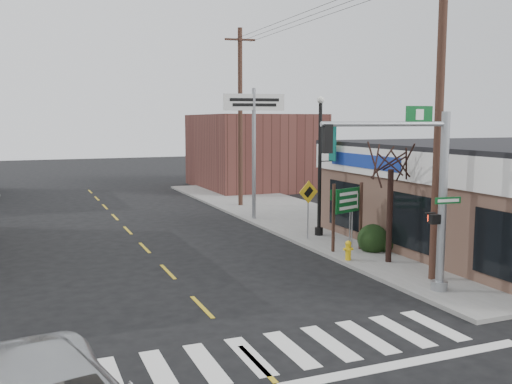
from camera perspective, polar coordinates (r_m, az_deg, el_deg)
name	(u,v)px	position (r m, az deg, el deg)	size (l,w,h in m)	color
ground	(257,363)	(12.64, 0.07, -16.76)	(140.00, 140.00, 0.00)	black
sidewalk_right	(327,227)	(27.68, 7.12, -3.45)	(6.00, 38.00, 0.13)	slate
center_line	(168,272)	(19.87, -8.81, -7.88)	(0.12, 56.00, 0.01)	gold
crosswalk	(250,356)	(12.98, -0.63, -16.08)	(11.00, 2.20, 0.01)	silver
bldg_distant_right	(253,151)	(43.93, -0.31, 4.10)	(8.00, 10.00, 5.60)	#502A24
traffic_signal_pole	(426,183)	(17.00, 16.59, 0.89)	(4.27, 0.36, 5.41)	gray
guide_sign	(348,207)	(22.19, 9.18, -1.47)	(1.50, 0.13, 2.62)	#40271D
fire_hydrant	(348,249)	(20.89, 9.21, -5.69)	(0.23, 0.23, 0.72)	gold
ped_crossing_sign	(308,199)	(24.17, 5.25, -0.67)	(0.97, 0.07, 2.49)	gray
lamp_post	(321,156)	(24.89, 6.53, 3.64)	(0.78, 0.62, 6.04)	black
dance_center_sign	(254,120)	(29.03, -0.21, 7.16)	(3.12, 0.20, 6.64)	gray
bare_tree	(391,152)	(20.44, 13.39, 3.89)	(2.48, 2.48, 4.97)	black
shrub_front	(474,253)	(21.01, 20.99, -5.73)	(1.30, 1.30, 0.98)	#193C19
shrub_back	(373,239)	(22.56, 11.59, -4.65)	(1.18, 1.18, 0.89)	black
utility_pole_near	(439,113)	(18.53, 17.84, 7.57)	(1.78, 0.27, 10.23)	#493922
utility_pole_far	(240,116)	(33.68, -1.59, 7.63)	(1.79, 0.27, 10.32)	#472B23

